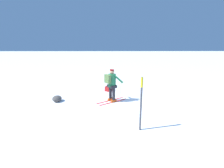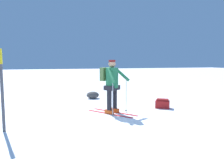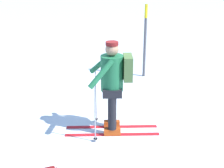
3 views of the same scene
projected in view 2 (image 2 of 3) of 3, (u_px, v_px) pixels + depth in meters
The scene contains 5 objects.
ground_plane at pixel (100, 118), 6.34m from camera, with size 80.00×80.00×0.00m, color white.
skier at pixel (111, 82), 6.90m from camera, with size 1.32×1.62×1.70m.
dropped_backpack at pixel (162, 104), 7.73m from camera, with size 0.57×0.53×0.33m.
trail_marker at pixel (2, 84), 5.05m from camera, with size 0.08×0.08×1.95m.
rock_boulder at pixel (93, 95), 9.72m from camera, with size 0.56×0.47×0.31m, color #474442.
Camera 2 is at (-1.55, -6.02, 1.67)m, focal length 35.00 mm.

